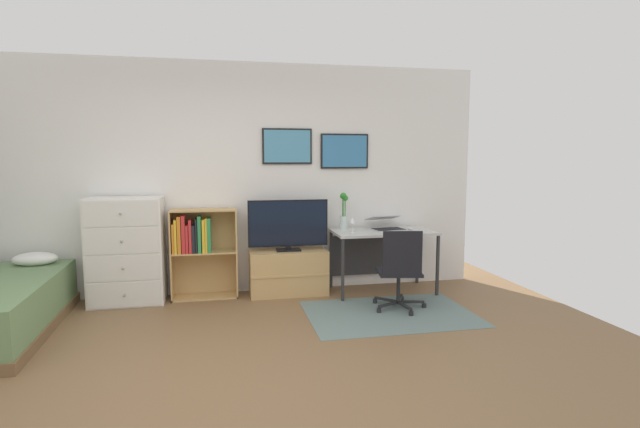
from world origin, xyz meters
TOP-DOWN VIEW (x-y plane):
  - ground_plane at (0.00, 0.00)m, footprint 7.20×7.20m
  - wall_back_with_posters at (0.01, 2.43)m, footprint 6.12×0.09m
  - area_rug at (1.61, 1.23)m, footprint 1.70×1.20m
  - dresser at (-1.09, 2.15)m, footprint 0.79×0.46m
  - bookshelf at (-0.33, 2.22)m, footprint 0.74×0.30m
  - tv_stand at (0.69, 2.17)m, footprint 0.90×0.41m
  - television at (0.69, 2.15)m, footprint 0.93×0.16m
  - desk at (1.81, 2.13)m, footprint 1.19×0.64m
  - office_chair at (1.75, 1.31)m, footprint 0.58×0.57m
  - laptop at (1.88, 2.15)m, footprint 0.43×0.45m
  - computer_mouse at (2.15, 2.03)m, footprint 0.06×0.10m
  - bamboo_vase at (1.37, 2.23)m, footprint 0.10×0.09m
  - wine_glass at (1.42, 2.00)m, footprint 0.07×0.07m

SIDE VIEW (x-z plane):
  - ground_plane at x=0.00m, z-range 0.00..0.00m
  - area_rug at x=1.61m, z-range 0.00..0.01m
  - tv_stand at x=0.69m, z-range 0.00..0.52m
  - office_chair at x=1.75m, z-range 0.03..0.89m
  - dresser at x=-1.09m, z-range 0.00..1.17m
  - desk at x=1.81m, z-range 0.24..0.98m
  - bookshelf at x=-0.33m, z-range 0.11..1.13m
  - computer_mouse at x=2.15m, z-range 0.74..0.77m
  - laptop at x=1.88m, z-range 0.72..0.89m
  - television at x=0.69m, z-range 0.52..1.12m
  - wine_glass at x=1.42m, z-range 0.78..0.96m
  - bamboo_vase at x=1.37m, z-range 0.74..1.18m
  - wall_back_with_posters at x=0.01m, z-range 0.00..2.70m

